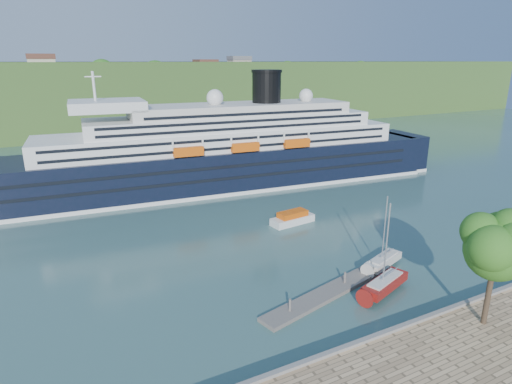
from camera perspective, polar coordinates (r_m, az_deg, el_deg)
name	(u,v)px	position (r m, az deg, el deg)	size (l,w,h in m)	color
ground	(375,345)	(42.15, 15.56, -19.08)	(400.00, 400.00, 0.00)	#325857
far_hillside	(105,96)	(171.29, -19.47, 12.01)	(400.00, 50.00, 24.00)	#365E25
quay_coping	(377,335)	(41.38, 15.89, -17.92)	(220.00, 0.50, 0.30)	slate
cruise_ship	(216,131)	(84.36, -5.38, 8.16)	(101.74, 14.81, 22.85)	black
promenade_tree	(494,264)	(44.19, 29.13, -8.44)	(7.28, 7.28, 12.05)	#255D18
floating_pontoon	(332,291)	(48.99, 10.09, -12.84)	(19.63, 2.40, 0.44)	slate
sailboat_red	(388,251)	(48.31, 17.21, -7.47)	(7.74, 2.15, 9.99)	maroon
sailboat_white_far	(386,234)	(54.05, 16.93, -5.38)	(6.92, 1.92, 8.94)	silver
tender_launch	(293,217)	(67.17, 4.89, -3.39)	(7.23, 2.47, 2.00)	#D7530C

